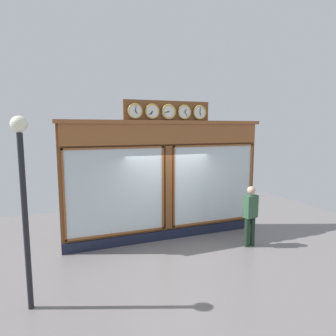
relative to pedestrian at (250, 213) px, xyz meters
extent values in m
plane|color=slate|center=(1.93, 1.50, -0.93)|extent=(14.00, 14.00, 0.00)
cube|color=brown|center=(1.93, -1.45, 0.76)|extent=(5.94, 0.30, 3.37)
cube|color=#191E33|center=(1.93, -1.28, -0.79)|extent=(5.94, 0.08, 0.28)
cube|color=brown|center=(1.93, -1.26, 2.16)|extent=(5.83, 0.08, 0.56)
cube|color=brown|center=(1.93, -1.28, 2.49)|extent=(6.06, 0.20, 0.10)
cube|color=silver|center=(0.41, -1.29, 0.63)|extent=(2.62, 0.02, 2.31)
cube|color=brown|center=(0.41, -1.27, 1.81)|extent=(2.72, 0.04, 0.05)
cube|color=brown|center=(0.41, -1.27, -0.56)|extent=(2.72, 0.04, 0.05)
cube|color=brown|center=(-0.92, -1.27, 0.63)|extent=(0.05, 0.04, 2.41)
cube|color=brown|center=(1.75, -1.27, 0.63)|extent=(0.05, 0.04, 2.41)
cube|color=silver|center=(3.44, -1.29, 0.63)|extent=(2.62, 0.02, 2.31)
cube|color=brown|center=(3.44, -1.27, 1.81)|extent=(2.72, 0.04, 0.05)
cube|color=brown|center=(3.44, -1.27, -0.56)|extent=(2.72, 0.04, 0.05)
cube|color=brown|center=(4.77, -1.27, 0.63)|extent=(0.05, 0.04, 2.41)
cube|color=brown|center=(2.10, -1.27, 0.63)|extent=(0.05, 0.04, 2.41)
cube|color=brown|center=(1.93, -1.27, 0.63)|extent=(0.20, 0.10, 2.41)
cube|color=brown|center=(1.93, -1.32, 2.78)|extent=(2.53, 0.06, 0.61)
cylinder|color=white|center=(0.96, -1.24, 2.78)|extent=(0.34, 0.02, 0.34)
torus|color=gold|center=(0.96, -1.24, 2.78)|extent=(0.41, 0.04, 0.41)
cube|color=black|center=(0.95, -1.23, 2.73)|extent=(0.04, 0.01, 0.09)
cube|color=black|center=(0.95, -1.23, 2.85)|extent=(0.03, 0.01, 0.14)
sphere|color=black|center=(0.96, -1.22, 2.78)|extent=(0.02, 0.02, 0.02)
cylinder|color=white|center=(1.44, -1.24, 2.78)|extent=(0.34, 0.02, 0.34)
torus|color=gold|center=(1.44, -1.24, 2.78)|extent=(0.41, 0.04, 0.41)
cube|color=black|center=(1.42, -1.23, 2.82)|extent=(0.07, 0.01, 0.09)
cube|color=black|center=(1.40, -1.23, 2.72)|extent=(0.09, 0.01, 0.13)
sphere|color=black|center=(1.44, -1.22, 2.78)|extent=(0.02, 0.02, 0.02)
cylinder|color=white|center=(1.93, -1.24, 2.78)|extent=(0.34, 0.02, 0.34)
torus|color=gold|center=(1.93, -1.24, 2.78)|extent=(0.42, 0.05, 0.42)
cube|color=black|center=(1.97, -1.23, 2.77)|extent=(0.09, 0.01, 0.04)
cube|color=black|center=(2.00, -1.23, 2.76)|extent=(0.14, 0.01, 0.05)
sphere|color=black|center=(1.93, -1.22, 2.78)|extent=(0.02, 0.02, 0.02)
cylinder|color=white|center=(2.41, -1.24, 2.78)|extent=(0.34, 0.02, 0.34)
torus|color=gold|center=(2.41, -1.24, 2.78)|extent=(0.41, 0.04, 0.41)
cube|color=black|center=(2.43, -1.23, 2.74)|extent=(0.06, 0.01, 0.09)
cube|color=black|center=(2.46, -1.23, 2.73)|extent=(0.11, 0.01, 0.11)
sphere|color=black|center=(2.41, -1.22, 2.78)|extent=(0.02, 0.02, 0.02)
cylinder|color=white|center=(2.89, -1.24, 2.78)|extent=(0.34, 0.02, 0.34)
torus|color=gold|center=(2.89, -1.24, 2.78)|extent=(0.41, 0.04, 0.41)
cube|color=black|center=(2.86, -1.23, 2.74)|extent=(0.07, 0.01, 0.08)
cube|color=black|center=(2.87, -1.23, 2.85)|extent=(0.04, 0.01, 0.14)
sphere|color=black|center=(2.89, -1.22, 2.78)|extent=(0.02, 0.02, 0.02)
cylinder|color=#1C2F21|center=(0.10, 0.01, -0.52)|extent=(0.14, 0.14, 0.82)
cylinder|color=#1C2F21|center=(-0.10, -0.01, -0.52)|extent=(0.14, 0.14, 0.82)
cube|color=#33563D|center=(0.00, 0.00, 0.20)|extent=(0.39, 0.26, 0.62)
sphere|color=tan|center=(0.00, 0.00, 0.65)|extent=(0.22, 0.22, 0.22)
cylinder|color=black|center=(5.49, 0.94, 0.66)|extent=(0.10, 0.10, 3.19)
sphere|color=#F4EFCC|center=(5.49, 0.94, 2.40)|extent=(0.28, 0.28, 0.28)
camera|label=1|loc=(4.99, 6.52, 2.34)|focal=31.65mm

